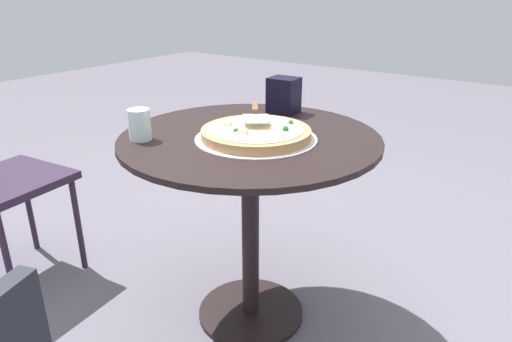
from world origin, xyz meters
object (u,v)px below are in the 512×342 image
patio_table (250,181)px  pizza_server (255,113)px  drinking_cup (140,125)px  pizza_on_tray (256,134)px  napkin_dispenser (284,95)px

patio_table → pizza_server: bearing=108.1°
drinking_cup → patio_table: bearing=42.8°
pizza_on_tray → napkin_dispenser: napkin_dispenser is taller
drinking_cup → napkin_dispenser: 0.55m
patio_table → drinking_cup: 0.39m
pizza_on_tray → drinking_cup: 0.35m
patio_table → drinking_cup: bearing=-137.2°
pizza_on_tray → pizza_server: (-0.05, 0.07, 0.04)m
patio_table → drinking_cup: drinking_cup is taller
pizza_on_tray → drinking_cup: drinking_cup is taller
pizza_on_tray → patio_table: bearing=151.8°
drinking_cup → pizza_server: bearing=50.7°
pizza_server → drinking_cup: 0.36m
pizza_server → napkin_dispenser: (-0.05, 0.24, 0.01)m
pizza_on_tray → napkin_dispenser: size_ratio=2.94×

